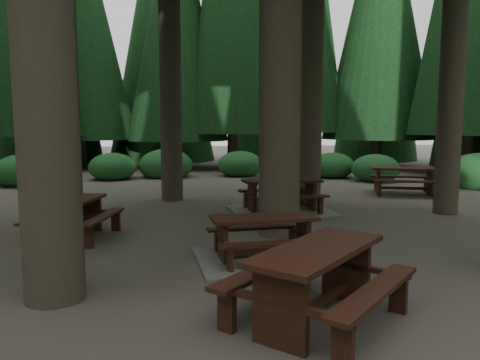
{
  "coord_description": "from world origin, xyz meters",
  "views": [
    {
      "loc": [
        -1.1,
        -9.1,
        2.27
      ],
      "look_at": [
        0.04,
        0.58,
        1.1
      ],
      "focal_mm": 35.0,
      "sensor_mm": 36.0,
      "label": 1
    }
  ],
  "objects": [
    {
      "name": "shrub_ring",
      "position": [
        0.7,
        0.75,
        0.4
      ],
      "size": [
        23.86,
        24.64,
        1.49
      ],
      "color": "#205F2C",
      "rests_on": "ground"
    },
    {
      "name": "picnic_table_c",
      "position": [
        1.36,
        2.6,
        0.3
      ],
      "size": [
        2.74,
        2.35,
        0.86
      ],
      "rotation": [
        0.0,
        0.0,
        0.11
      ],
      "color": "gray",
      "rests_on": "ground"
    },
    {
      "name": "ground",
      "position": [
        0.0,
        0.0,
        0.0
      ],
      "size": [
        80.0,
        80.0,
        0.0
      ],
      "primitive_type": "plane",
      "color": "#514A42",
      "rests_on": "ground"
    },
    {
      "name": "picnic_table_b",
      "position": [
        -3.32,
        0.36,
        0.51
      ],
      "size": [
        1.78,
        2.05,
        0.78
      ],
      "rotation": [
        0.0,
        0.0,
        1.37
      ],
      "color": "#361410",
      "rests_on": "ground"
    },
    {
      "name": "picnic_table_a",
      "position": [
        0.19,
        -1.59,
        0.25
      ],
      "size": [
        2.39,
        2.04,
        0.75
      ],
      "rotation": [
        0.0,
        0.0,
        0.1
      ],
      "color": "gray",
      "rests_on": "ground"
    },
    {
      "name": "picnic_table_d",
      "position": [
        5.93,
        5.21,
        0.58
      ],
      "size": [
        2.41,
        2.16,
        0.87
      ],
      "rotation": [
        0.0,
        0.0,
        -0.31
      ],
      "color": "#361410",
      "rests_on": "ground"
    },
    {
      "name": "picnic_table_e",
      "position": [
        0.38,
        -4.07,
        0.58
      ],
      "size": [
        2.58,
        2.61,
        0.88
      ],
      "rotation": [
        0.0,
        0.0,
        0.82
      ],
      "color": "#361410",
      "rests_on": "ground"
    }
  ]
}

